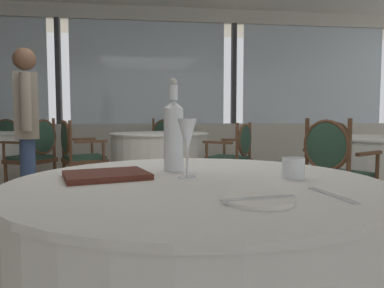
{
  "coord_description": "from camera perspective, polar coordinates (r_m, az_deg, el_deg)",
  "views": [
    {
      "loc": [
        -0.03,
        -2.94,
        0.98
      ],
      "look_at": [
        0.14,
        -1.62,
        0.87
      ],
      "focal_mm": 33.57,
      "sensor_mm": 36.0,
      "label": 1
    }
  ],
  "objects": [
    {
      "name": "wine_glass",
      "position": [
        1.24,
        -0.76,
        1.07
      ],
      "size": [
        0.07,
        0.07,
        0.21
      ],
      "color": "white",
      "rests_on": "foreground_table"
    },
    {
      "name": "dining_chair_1_2",
      "position": [
        6.62,
        -27.7,
        0.21
      ],
      "size": [
        0.55,
        0.48,
        0.95
      ],
      "rotation": [
        0.0,
        0.0,
        11.03
      ],
      "color": "brown",
      "rests_on": "ground_plane"
    },
    {
      "name": "water_bottle",
      "position": [
        1.41,
        -2.94,
        1.69
      ],
      "size": [
        0.08,
        0.08,
        0.36
      ],
      "color": "white",
      "rests_on": "foreground_table"
    },
    {
      "name": "window_wall_far",
      "position": [
        6.75,
        -6.86,
        6.06
      ],
      "size": [
        10.24,
        0.14,
        2.97
      ],
      "color": "beige",
      "rests_on": "ground_plane"
    },
    {
      "name": "background_table_2",
      "position": [
        4.84,
        -5.16,
        -2.73
      ],
      "size": [
        1.31,
        1.31,
        0.76
      ],
      "color": "white",
      "rests_on": "ground_plane"
    },
    {
      "name": "butter_knife",
      "position": [
        0.92,
        10.55,
        -8.48
      ],
      "size": [
        0.2,
        0.04,
        0.0
      ],
      "primitive_type": "cube",
      "rotation": [
        0.0,
        0.0,
        0.13
      ],
      "color": "silver",
      "rests_on": "foreground_table"
    },
    {
      "name": "dining_chair_2_1",
      "position": [
        4.47,
        -17.77,
        -1.24
      ],
      "size": [
        0.6,
        0.64,
        0.94
      ],
      "rotation": [
        0.0,
        0.0,
        6.69
      ],
      "color": "brown",
      "rests_on": "ground_plane"
    },
    {
      "name": "ground_plane",
      "position": [
        3.1,
        -6.39,
        -14.03
      ],
      "size": [
        13.31,
        13.31,
        0.0
      ],
      "primitive_type": "plane",
      "color": "#756047"
    },
    {
      "name": "diner_person_0",
      "position": [
        3.61,
        -24.79,
        2.8
      ],
      "size": [
        0.3,
        0.51,
        1.6
      ],
      "rotation": [
        0.0,
        0.0,
        3.45
      ],
      "color": "#334770",
      "rests_on": "ground_plane"
    },
    {
      "name": "side_plate",
      "position": [
        0.92,
        10.55,
        -8.8
      ],
      "size": [
        0.17,
        0.17,
        0.01
      ],
      "primitive_type": "cylinder",
      "color": "white",
      "rests_on": "foreground_table"
    },
    {
      "name": "menu_book",
      "position": [
        1.29,
        -13.45,
        -4.82
      ],
      "size": [
        0.33,
        0.29,
        0.02
      ],
      "primitive_type": "cube",
      "rotation": [
        0.0,
        0.0,
        0.29
      ],
      "color": "#512319",
      "rests_on": "foreground_table"
    },
    {
      "name": "dining_chair_0_0",
      "position": [
        5.23,
        22.44,
        -0.84
      ],
      "size": [
        0.54,
        0.48,
        0.91
      ],
      "rotation": [
        0.0,
        0.0,
        4.7
      ],
      "color": "brown",
      "rests_on": "ground_plane"
    },
    {
      "name": "dining_chair_2_0",
      "position": [
        5.9,
        -4.3,
        0.22
      ],
      "size": [
        0.57,
        0.52,
        0.95
      ],
      "rotation": [
        0.0,
        0.0,
        4.6
      ],
      "color": "brown",
      "rests_on": "ground_plane"
    },
    {
      "name": "dinner_fork",
      "position": [
        1.05,
        21.3,
        -7.54
      ],
      "size": [
        0.04,
        0.2,
        0.0
      ],
      "primitive_type": "cube",
      "rotation": [
        0.0,
        0.0,
        1.69
      ],
      "color": "silver",
      "rests_on": "foreground_table"
    },
    {
      "name": "foreground_table",
      "position": [
        1.34,
        0.65,
        -21.84
      ],
      "size": [
        1.25,
        1.25,
        0.76
      ],
      "color": "white",
      "rests_on": "ground_plane"
    },
    {
      "name": "water_tumbler",
      "position": [
        1.29,
        15.8,
        -3.67
      ],
      "size": [
        0.08,
        0.08,
        0.07
      ],
      "primitive_type": "cylinder",
      "color": "white",
      "rests_on": "foreground_table"
    },
    {
      "name": "dining_chair_1_1",
      "position": [
        4.87,
        -23.58,
        -0.98
      ],
      "size": [
        0.62,
        0.65,
        0.96
      ],
      "rotation": [
        0.0,
        0.0,
        8.93
      ],
      "color": "brown",
      "rests_on": "ground_plane"
    },
    {
      "name": "dining_chair_0_1",
      "position": [
        3.35,
        21.6,
        -3.12
      ],
      "size": [
        0.63,
        0.65,
        0.96
      ],
      "rotation": [
        0.0,
        0.0,
        6.79
      ],
      "color": "brown",
      "rests_on": "ground_plane"
    },
    {
      "name": "dining_chair_2_2",
      "position": [
        4.31,
        6.69,
        -1.5
      ],
      "size": [
        0.65,
        0.66,
        0.91
      ],
      "rotation": [
        0.0,
        0.0,
        8.79
      ],
      "color": "brown",
      "rests_on": "ground_plane"
    }
  ]
}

